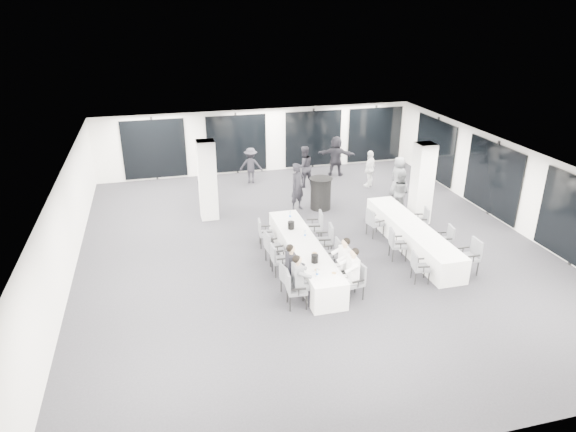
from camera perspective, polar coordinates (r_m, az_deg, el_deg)
The scene contains 43 objects.
room at distance 16.78m, azimuth 4.48°, elevation 2.75°, with size 14.04×16.04×2.84m.
column_left at distance 17.96m, azimuth -8.94°, elevation 3.96°, with size 0.60×0.60×2.80m, color silver.
column_right at distance 17.99m, azimuth 14.66°, elevation 3.51°, with size 0.60×0.60×2.80m, color silver.
banquet_table_main at distance 14.80m, azimuth 1.74°, elevation -4.34°, with size 0.90×5.00×0.75m, color silver.
banquet_table_side at distance 16.39m, azimuth 13.57°, elevation -2.19°, with size 0.90×5.00×0.75m, color silver.
cocktail_table at distance 18.86m, azimuth 3.66°, elevation 2.54°, with size 0.85×0.85×1.18m.
chair_main_left_near at distance 12.87m, azimuth 0.60°, elevation -7.89°, with size 0.53×0.59×0.99m.
chair_main_left_second at distance 13.40m, azimuth -0.02°, elevation -6.87°, with size 0.52×0.55×0.87m.
chair_main_left_mid at distance 14.34m, azimuth -1.17°, elevation -4.66°, with size 0.47×0.52×0.90m.
chair_main_left_fourth at distance 14.92m, azimuth -1.82°, elevation -3.33°, with size 0.54×0.59×0.98m.
chair_main_left_far at distance 15.96m, azimuth -2.72°, elevation -1.71°, with size 0.50×0.54×0.89m.
chair_main_right_near at distance 13.37m, azimuth 7.55°, elevation -6.93°, with size 0.55×0.59×0.96m.
chair_main_right_second at distance 13.85m, azimuth 6.64°, elevation -5.84°, with size 0.50×0.54×0.92m.
chair_main_right_mid at distance 14.79m, azimuth 5.08°, elevation -3.95°, with size 0.45×0.50×0.87m.
chair_main_right_fourth at distance 15.36m, azimuth 4.25°, elevation -2.51°, with size 0.58×0.62×1.01m.
chair_main_right_far at distance 16.21m, azimuth 3.14°, elevation -1.02°, with size 0.60×0.64×1.03m.
chair_side_left_near at distance 14.43m, azimuth 14.28°, elevation -5.32°, with size 0.51×0.55×0.87m.
chair_side_left_mid at distance 15.49m, azimuth 11.88°, elevation -2.88°, with size 0.56×0.59×0.94m.
chair_side_left_far at distance 16.84m, azimuth 9.48°, elevation -0.57°, with size 0.54×0.58×0.93m.
chair_side_right_near at distance 15.28m, azimuth 19.67°, elevation -4.01°, with size 0.52×0.58×1.02m.
chair_side_right_mid at distance 16.25m, azimuth 17.18°, elevation -2.32°, with size 0.51×0.55×0.88m.
chair_side_right_far at distance 17.42m, azimuth 14.69°, elevation -0.31°, with size 0.52×0.55×0.88m.
seated_guest_a at distance 12.78m, azimuth 1.35°, elevation -6.84°, with size 0.50×0.38×1.44m.
seated_guest_b at distance 13.29m, azimuth 0.62°, elevation -5.57°, with size 0.50×0.38×1.44m.
seated_guest_c at distance 13.17m, azimuth 6.96°, elevation -6.04°, with size 0.50×0.38×1.44m.
seated_guest_d at distance 13.67m, azimuth 6.05°, elevation -4.86°, with size 0.50×0.38×1.44m.
standing_guest_a at distance 18.59m, azimuth 1.08°, elevation 3.59°, with size 0.73×0.59×2.00m, color black.
standing_guest_b at distance 21.04m, azimuth 1.77°, elevation 5.82°, with size 0.94×0.57×1.94m, color black.
standing_guest_c at distance 21.57m, azimuth -4.15°, elevation 5.88°, with size 1.10×0.56×1.70m, color black.
standing_guest_d at distance 21.34m, azimuth 9.10°, elevation 5.48°, with size 1.01×0.57×1.72m, color white.
standing_guest_e at distance 20.45m, azimuth 12.21°, elevation 4.57°, with size 0.86×0.53×1.79m, color slate.
standing_guest_f at distance 22.52m, azimuth 5.35°, elevation 6.95°, with size 1.83×0.70×1.99m, color black.
standing_guest_g at distance 19.40m, azimuth -9.35°, elevation 3.98°, with size 0.70×0.56×1.91m, color black.
standing_guest_h at distance 18.87m, azimuth 12.35°, elevation 2.92°, with size 0.84×0.51×1.74m, color slate.
ice_bucket_near at distance 13.57m, azimuth 2.99°, elevation -4.75°, with size 0.19×0.19×0.22m, color black.
ice_bucket_far at distance 15.49m, azimuth 0.34°, elevation -1.03°, with size 0.20×0.20×0.23m, color black.
water_bottle_a at distance 12.92m, azimuth 3.27°, elevation -6.34°, with size 0.06×0.06×0.19m, color silver.
water_bottle_b at distance 14.95m, azimuth 1.90°, elevation -2.03°, with size 0.06×0.06×0.20m, color silver.
water_bottle_c at distance 16.22m, azimuth 0.24°, elevation 0.09°, with size 0.07×0.07×0.22m, color silver.
plate_a at distance 13.23m, azimuth 3.25°, elevation -6.01°, with size 0.22×0.22×0.03m.
plate_b at distance 13.12m, azimuth 5.13°, elevation -6.35°, with size 0.21×0.21×0.03m.
plate_c at distance 14.07m, azimuth 2.98°, elevation -4.13°, with size 0.22×0.22×0.03m.
wine_glass at distance 13.00m, azimuth 5.47°, elevation -5.95°, with size 0.08×0.08×0.20m.
Camera 1 is at (-4.35, -13.74, 7.16)m, focal length 32.00 mm.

